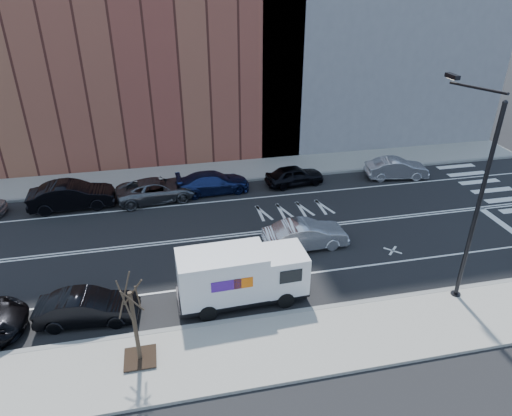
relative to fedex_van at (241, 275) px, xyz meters
name	(u,v)px	position (x,y,z in m)	size (l,w,h in m)	color
ground	(268,231)	(2.59, 5.60, -1.38)	(120.00, 120.00, 0.00)	black
sidewalk_near	(319,340)	(2.59, -3.20, -1.30)	(44.00, 3.60, 0.15)	gray
sidewalk_far	(241,170)	(2.59, 14.40, -1.30)	(44.00, 3.60, 0.15)	gray
curb_near	(306,311)	(2.59, -1.40, -1.29)	(44.00, 0.25, 0.17)	gray
curb_far	(245,180)	(2.59, 12.60, -1.29)	(44.00, 0.25, 0.17)	gray
road_markings	(268,231)	(2.59, 5.60, -1.37)	(40.00, 8.60, 0.01)	white
bldg_brick	(112,3)	(-5.41, 21.20, 9.62)	(26.00, 10.00, 22.00)	brown
streetlight	(473,192)	(9.59, -1.31, 3.70)	(0.44, 4.02, 9.34)	black
street_tree	(136,333)	(-4.41, -2.80, 0.07)	(1.20, 1.20, 3.75)	black
fedex_van	(241,275)	(0.00, 0.00, 0.00)	(5.81, 2.20, 2.62)	black
far_parked_b	(72,195)	(-8.61, 10.96, -0.54)	(1.78, 5.10, 1.68)	black
far_parked_c	(157,190)	(-3.46, 11.00, -0.68)	(2.33, 5.05, 1.40)	#56595F
far_parked_d	(213,182)	(0.19, 11.37, -0.68)	(1.95, 4.80, 1.39)	navy
far_parked_e	(295,175)	(5.79, 11.37, -0.70)	(1.61, 4.00, 1.36)	black
far_parked_f	(397,168)	(13.17, 10.98, -0.67)	(1.50, 4.31, 1.42)	#A9A8AD
driving_sedan	(305,235)	(4.14, 3.66, -0.64)	(1.56, 4.48, 1.47)	silver
near_parked_rear_a	(88,308)	(-6.55, 0.03, -0.69)	(1.46, 4.18, 1.38)	black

